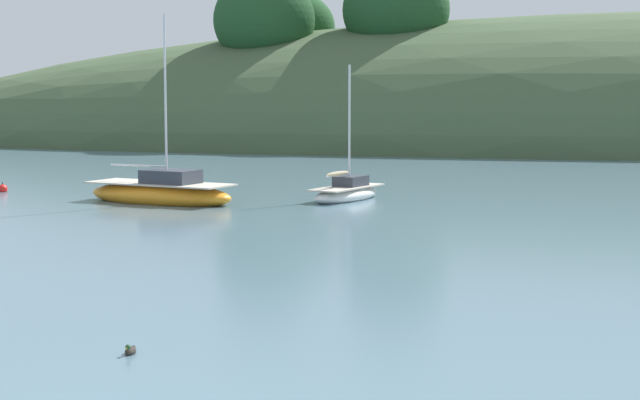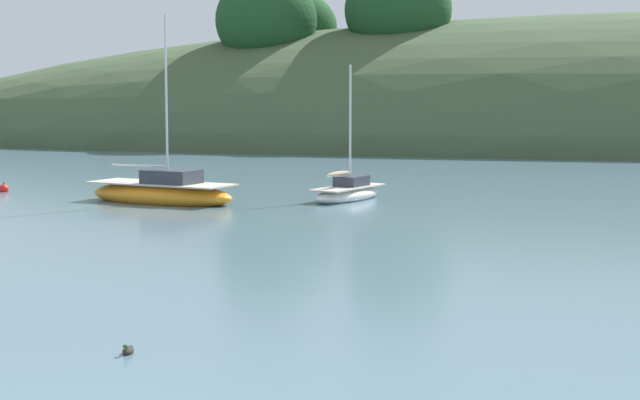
# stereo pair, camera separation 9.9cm
# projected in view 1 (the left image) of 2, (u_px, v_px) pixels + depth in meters

# --- Properties ---
(sailboat_white_near) EXTENTS (7.08, 4.18, 7.82)m
(sailboat_white_near) POSITION_uv_depth(u_px,v_px,m) (161.00, 193.00, 41.76)
(sailboat_white_near) COLOR orange
(sailboat_white_near) RESTS_ON ground
(sailboat_teal_outer) EXTENTS (3.05, 4.76, 5.77)m
(sailboat_teal_outer) POSITION_uv_depth(u_px,v_px,m) (347.00, 192.00, 42.84)
(sailboat_teal_outer) COLOR white
(sailboat_teal_outer) RESTS_ON ground
(mooring_buoy_inner) EXTENTS (0.44, 0.44, 0.54)m
(mooring_buoy_inner) POSITION_uv_depth(u_px,v_px,m) (3.00, 189.00, 46.23)
(mooring_buoy_inner) COLOR red
(mooring_buoy_inner) RESTS_ON ground
(duck_straggler) EXTENTS (0.20, 0.43, 0.24)m
(duck_straggler) POSITION_uv_depth(u_px,v_px,m) (130.00, 351.00, 17.79)
(duck_straggler) COLOR #2D2823
(duck_straggler) RESTS_ON ground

